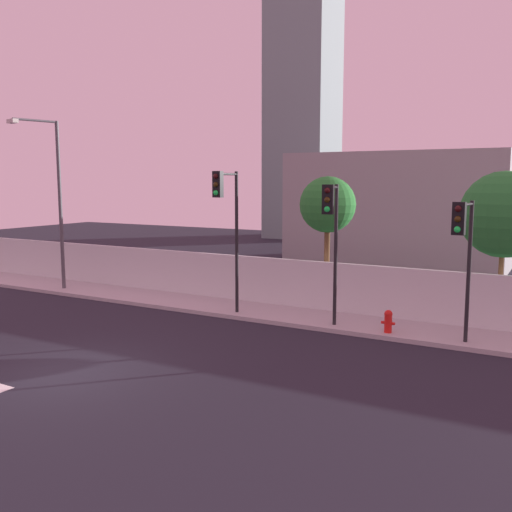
% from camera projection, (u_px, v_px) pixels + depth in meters
% --- Properties ---
extents(ground_plane, '(80.00, 80.00, 0.00)m').
position_uv_depth(ground_plane, '(64.00, 373.00, 14.72)').
color(ground_plane, '#21202A').
extents(sidewalk, '(36.00, 2.40, 0.15)m').
position_uv_depth(sidewalk, '(231.00, 308.00, 21.80)').
color(sidewalk, '#ACACAC').
rests_on(sidewalk, ground).
extents(perimeter_wall, '(36.00, 0.18, 1.80)m').
position_uv_depth(perimeter_wall, '(247.00, 278.00, 22.79)').
color(perimeter_wall, silver).
rests_on(perimeter_wall, sidewalk).
extents(traffic_light_left, '(0.52, 1.70, 4.68)m').
position_uv_depth(traffic_light_left, '(332.00, 224.00, 17.86)').
color(traffic_light_left, black).
rests_on(traffic_light_left, sidewalk).
extents(traffic_light_center, '(0.36, 1.33, 5.12)m').
position_uv_depth(traffic_light_center, '(227.00, 212.00, 19.96)').
color(traffic_light_center, black).
rests_on(traffic_light_center, sidewalk).
extents(traffic_light_right, '(0.36, 1.64, 4.22)m').
position_uv_depth(traffic_light_right, '(463.00, 241.00, 15.97)').
color(traffic_light_right, black).
rests_on(traffic_light_right, sidewalk).
extents(street_lamp_curbside, '(0.87, 2.14, 7.36)m').
position_uv_depth(street_lamp_curbside, '(54.00, 191.00, 24.77)').
color(street_lamp_curbside, '#4C4C51').
rests_on(street_lamp_curbside, sidewalk).
extents(fire_hydrant, '(0.44, 0.26, 0.73)m').
position_uv_depth(fire_hydrant, '(388.00, 321.00, 18.01)').
color(fire_hydrant, red).
rests_on(fire_hydrant, sidewalk).
extents(roadside_tree_leftmost, '(2.16, 2.16, 5.12)m').
position_uv_depth(roadside_tree_leftmost, '(328.00, 206.00, 21.72)').
color(roadside_tree_leftmost, brown).
rests_on(roadside_tree_leftmost, ground).
extents(roadside_tree_midleft, '(2.87, 2.87, 5.27)m').
position_uv_depth(roadside_tree_midleft, '(504.00, 215.00, 18.72)').
color(roadside_tree_midleft, brown).
rests_on(roadside_tree_midleft, ground).
extents(low_building_distant, '(12.38, 6.00, 6.55)m').
position_uv_depth(low_building_distant, '(399.00, 209.00, 33.52)').
color(low_building_distant, gray).
rests_on(low_building_distant, ground).
extents(tower_on_skyline, '(5.34, 5.00, 31.67)m').
position_uv_depth(tower_on_skyline, '(304.00, 51.00, 47.96)').
color(tower_on_skyline, gray).
rests_on(tower_on_skyline, ground).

